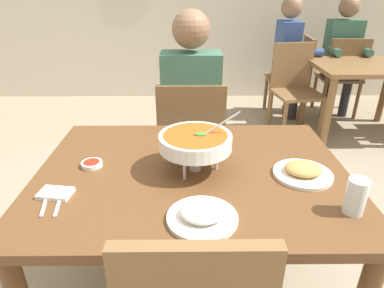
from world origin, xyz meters
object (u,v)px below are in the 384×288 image
Objects in this scene: dining_table_main at (192,189)px; patron_bg_left at (290,52)px; curry_bowl at (195,142)px; diner_main at (191,103)px; sauce_dish at (92,164)px; drink_glass at (355,198)px; chair_diner_main at (191,139)px; chair_bg_middle at (342,73)px; dining_table_far at (364,77)px; chair_bg_corner at (294,84)px; appetizer_plate at (303,171)px; patron_bg_middle at (343,51)px; chair_bg_left at (295,72)px; rice_plate at (202,215)px.

dining_table_main is 2.74m from patron_bg_left.
diner_main is at bearing 90.89° from curry_bowl.
dining_table_main is 0.45m from sauce_dish.
patron_bg_left reaches higher than drink_glass.
chair_diner_main is 0.84m from curry_bowl.
chair_bg_middle is at bearing 0.48° from patron_bg_left.
chair_bg_corner is at bearing 173.27° from dining_table_far.
appetizer_plate is 2.64m from patron_bg_left.
diner_main reaches higher than chair_diner_main.
patron_bg_middle reaches higher than chair_diner_main.
curry_bowl is at bearing -124.31° from chair_bg_middle.
chair_bg_middle is (1.27, 2.56, -0.23)m from appetizer_plate.
chair_bg_corner is at bearing 53.81° from sauce_dish.
appetizer_plate is at bearing -105.80° from chair_bg_corner.
dining_table_far is at bearing 58.42° from appetizer_plate.
curry_bowl is at bearing -89.11° from diner_main.
dining_table_main is 2.81m from chair_bg_left.
chair_diner_main is at bearing -90.00° from diner_main.
appetizer_plate is 1.85× the size of drink_glass.
curry_bowl is 2.82m from chair_bg_left.
sauce_dish is 0.07× the size of patron_bg_middle.
appetizer_plate is 2.67× the size of sauce_dish.
drink_glass is at bearing -101.99° from chair_bg_corner.
sauce_dish is at bearing -120.46° from chair_diner_main.
diner_main is 5.46× the size of rice_plate.
rice_plate is 0.24× the size of dining_table_far.
rice_plate reaches higher than dining_table_main.
rice_plate is 3.03m from patron_bg_left.
rice_plate is 0.59m from sauce_dish.
dining_table_far is (1.71, 1.99, -0.03)m from dining_table_main.
rice_plate is (0.03, -1.10, 0.23)m from chair_diner_main.
patron_bg_left is (-0.10, -0.03, 0.24)m from chair_bg_left.
sauce_dish is 0.10× the size of chair_bg_corner.
chair_bg_middle is at bearing 45.27° from chair_diner_main.
patron_bg_left is (-0.61, 0.52, 0.15)m from dining_table_far.
sauce_dish is (-0.45, 0.03, -0.12)m from curry_bowl.
chair_bg_middle is (1.72, 1.74, 0.00)m from chair_diner_main.
rice_plate is at bearing -38.34° from sauce_dish.
chair_diner_main is 0.69× the size of patron_bg_left.
appetizer_plate is 0.18× the size of patron_bg_left.
sauce_dish is 3.00m from chair_bg_left.
patron_bg_middle is (-0.02, 0.06, 0.24)m from chair_bg_middle.
patron_bg_left is 1.00× the size of patron_bg_middle.
chair_bg_middle is 0.69× the size of patron_bg_left.
rice_plate is at bearing -87.03° from curry_bowl.
dining_table_main is 1.00× the size of patron_bg_middle.
chair_bg_left is (1.20, 1.76, 0.00)m from chair_diner_main.
diner_main is 1.66m from chair_bg_corner.
curry_bowl is 0.33× the size of dining_table_far.
drink_glass is at bearing -111.92° from patron_bg_middle.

